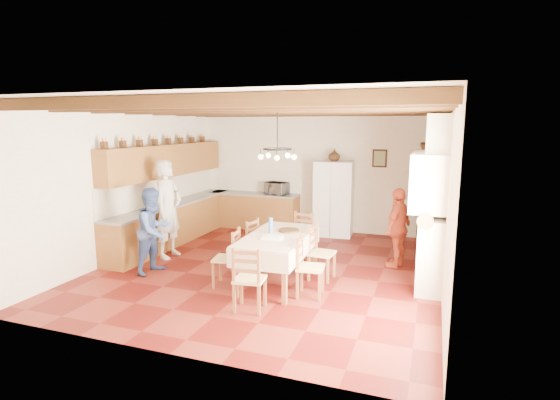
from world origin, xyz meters
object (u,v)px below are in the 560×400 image
Objects in this scene: chair_end_near at (250,278)px; person_woman_red at (398,228)px; hutch at (431,198)px; dining_table at (277,240)px; person_man at (168,209)px; chair_right_far at (322,252)px; chair_left_near at (226,257)px; microwave at (277,188)px; chair_left_far at (245,244)px; chair_end_far at (300,238)px; refrigerator at (334,198)px; person_woman_blue at (154,230)px; chair_right_near at (311,266)px.

person_woman_red reaches higher than chair_end_near.
hutch is 3.78m from dining_table.
person_woman_red is (-0.54, -1.38, -0.38)m from hutch.
chair_right_far is at bearing -94.46° from person_man.
chair_right_far is (-1.70, -2.50, -0.65)m from hutch.
microwave is at bearing 179.16° from chair_left_near.
hutch is 3.74m from microwave.
chair_right_far is 0.64× the size of person_woman_red.
chair_left_far is 1.00× the size of chair_right_far.
chair_right_far and chair_end_far have the same top height.
chair_left_far is 2.86m from person_woman_red.
refrigerator reaches higher than dining_table.
person_man is 1.31× the size of person_woman_red.
person_woman_blue reaches higher than microwave.
chair_left_far is 0.62× the size of person_woman_blue.
chair_end_far is at bearing -45.61° from microwave.
refrigerator is 1.86× the size of chair_end_far.
microwave reaches higher than chair_right_far.
person_woman_red is at bearing 40.11° from dining_table.
chair_right_far is 1.64m from person_woman_red.
refrigerator is 1.15× the size of person_woman_blue.
chair_left_near is at bearing -107.96° from chair_end_far.
chair_left_near and chair_left_far have the same top height.
chair_right_near reaches higher than dining_table.
person_woman_red is (2.58, 1.95, 0.27)m from chair_left_near.
person_woman_blue is at bearing -105.24° from chair_left_near.
chair_end_far is at bearing 43.32° from chair_right_far.
hutch is at bearing -47.17° from person_woman_blue.
chair_left_far is 1.74× the size of microwave.
chair_right_near is 0.80m from chair_right_far.
person_woman_blue is at bearing -126.98° from refrigerator.
dining_table is 1.99× the size of chair_end_near.
chair_end_near is (-0.68, -0.79, 0.00)m from chair_right_near.
chair_end_near is (-0.66, -1.59, 0.00)m from chair_right_far.
chair_left_far is at bearing -128.21° from chair_end_far.
refrigerator is 4.48m from person_woman_blue.
chair_end_near is at bearing 35.44° from chair_left_near.
dining_table is (-2.37, -2.92, -0.38)m from hutch.
person_man is at bearing -58.42° from person_woman_red.
person_man is at bearing -98.14° from microwave.
hutch is 3.10m from chair_right_far.
person_woman_blue is 3.94m from microwave.
person_man is (-3.21, 0.23, 0.50)m from chair_right_far.
person_man reaches higher than refrigerator.
chair_end_near is (0.79, -1.59, 0.00)m from chair_left_far.
chair_left_near is at bearing -151.22° from dining_table.
dining_table is at bearing -75.36° from person_woman_blue.
refrigerator is 3.17m from chair_right_far.
chair_right_near is at bearing -137.92° from chair_end_near.
chair_end_near and chair_end_far have the same top height.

